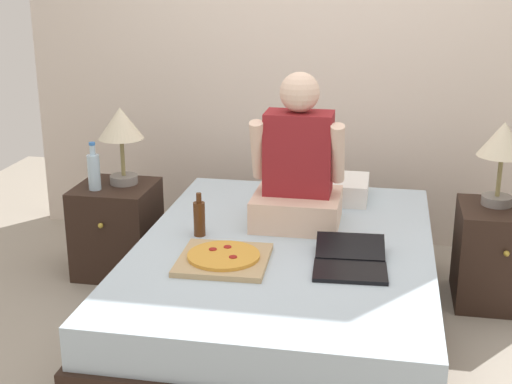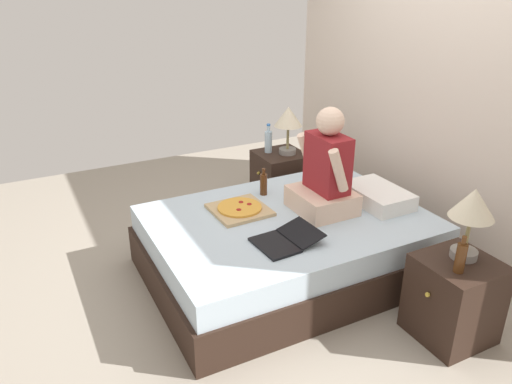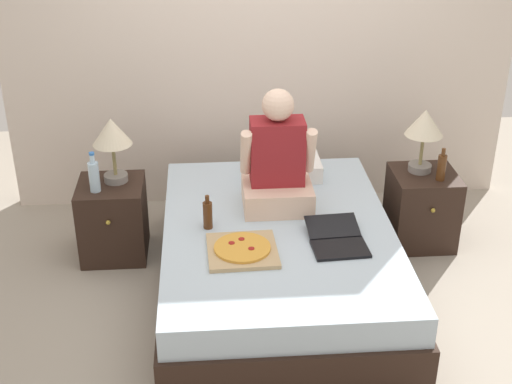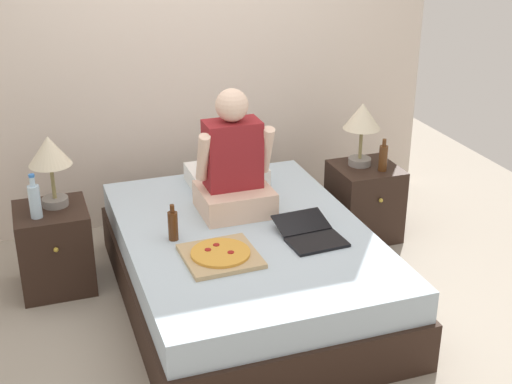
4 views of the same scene
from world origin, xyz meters
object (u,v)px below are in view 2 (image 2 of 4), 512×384
object	(u,v)px
water_bottle	(268,141)
nightstand_right	(454,299)
bed	(287,245)
lamp_on_right_nightstand	(472,208)
beer_bottle_on_bed	(264,184)
person_seated	(325,174)
lamp_on_left_nightstand	(288,120)
laptop	(283,241)
pizza_box	(240,209)
beer_bottle	(461,257)
nightstand_left	(280,179)

from	to	relation	value
water_bottle	nightstand_right	world-z (taller)	water_bottle
bed	nightstand_right	size ratio (longest dim) A/B	3.77
lamp_on_right_nightstand	nightstand_right	bearing A→B (deg)	-59.07
bed	nightstand_right	distance (m)	1.21
water_bottle	beer_bottle_on_bed	bearing A→B (deg)	-30.92
person_seated	beer_bottle_on_bed	xyz separation A→B (m)	(-0.45, -0.27, -0.20)
water_bottle	nightstand_right	size ratio (longest dim) A/B	0.52
person_seated	beer_bottle_on_bed	distance (m)	0.56
lamp_on_left_nightstand	laptop	world-z (taller)	lamp_on_left_nightstand
laptop	beer_bottle_on_bed	size ratio (longest dim) A/B	1.97
lamp_on_right_nightstand	person_seated	size ratio (longest dim) A/B	0.58
lamp_on_left_nightstand	nightstand_right	xyz separation A→B (m)	(2.12, -0.05, -0.59)
bed	pizza_box	world-z (taller)	pizza_box
laptop	beer_bottle_on_bed	distance (m)	0.80
lamp_on_left_nightstand	beer_bottle	world-z (taller)	lamp_on_left_nightstand
nightstand_left	lamp_on_left_nightstand	distance (m)	0.60
water_bottle	pizza_box	bearing A→B (deg)	-38.74
pizza_box	beer_bottle_on_bed	distance (m)	0.37
beer_bottle	person_seated	distance (m)	1.15
beer_bottle	beer_bottle_on_bed	xyz separation A→B (m)	(-1.58, -0.43, -0.06)
nightstand_left	nightstand_right	bearing A→B (deg)	0.00
beer_bottle	laptop	size ratio (longest dim) A/B	0.53
lamp_on_right_nightstand	pizza_box	world-z (taller)	lamp_on_right_nightstand
bed	nightstand_left	distance (m)	1.21
beer_bottle_on_bed	pizza_box	bearing A→B (deg)	-57.56
beer_bottle	lamp_on_left_nightstand	bearing A→B (deg)	176.08
nightstand_right	laptop	xyz separation A→B (m)	(-0.75, -0.78, 0.23)
nightstand_right	beer_bottle	bearing A→B (deg)	-54.99
bed	person_seated	distance (m)	0.61
nightstand_left	laptop	distance (m)	1.62
lamp_on_right_nightstand	laptop	size ratio (longest dim) A/B	1.04
nightstand_left	beer_bottle	world-z (taller)	beer_bottle
nightstand_right	person_seated	bearing A→B (deg)	-166.24
beer_bottle	pizza_box	bearing A→B (deg)	-152.27
laptop	beer_bottle_on_bed	world-z (taller)	beer_bottle_on_bed
water_bottle	lamp_on_right_nightstand	world-z (taller)	lamp_on_right_nightstand
bed	person_seated	xyz separation A→B (m)	(0.02, 0.29, 0.53)
bed	beer_bottle	bearing A→B (deg)	21.50
water_bottle	nightstand_right	xyz separation A→B (m)	(2.24, 0.09, -0.38)
nightstand_left	beer_bottle	bearing A→B (deg)	-2.57
laptop	water_bottle	bearing A→B (deg)	155.09
water_bottle	nightstand_right	bearing A→B (deg)	2.30
nightstand_left	laptop	xyz separation A→B (m)	(1.40, -0.78, 0.23)
bed	laptop	bearing A→B (deg)	-34.83
laptop	bed	bearing A→B (deg)	145.17
water_bottle	person_seated	distance (m)	1.20
beer_bottle	person_seated	world-z (taller)	person_seated
person_seated	beer_bottle_on_bed	bearing A→B (deg)	-149.32
beer_bottle_on_bed	water_bottle	bearing A→B (deg)	149.08
beer_bottle	pizza_box	world-z (taller)	beer_bottle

